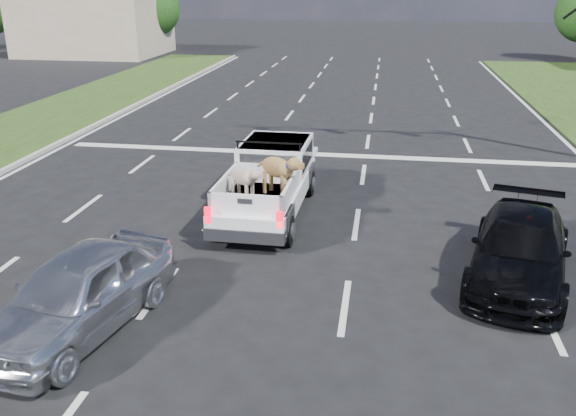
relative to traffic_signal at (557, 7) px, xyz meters
name	(u,v)px	position (x,y,z in m)	size (l,w,h in m)	color
ground	(250,299)	(-7.20, -10.50, -4.73)	(160.00, 160.00, 0.00)	black
road_markings	(299,186)	(-7.20, -3.94, -4.72)	(17.75, 60.00, 0.01)	silver
traffic_signal	(557,7)	(0.00, 0.00, 0.00)	(9.11, 0.31, 7.00)	black
building_left	(94,25)	(-27.20, 25.50, -2.53)	(10.00, 8.00, 4.40)	#C5B197
tree_far_b	(57,8)	(-31.20, 27.50, -1.44)	(4.20, 4.20, 5.40)	#332114
tree_far_c	(153,9)	(-23.20, 27.50, -1.44)	(4.20, 4.20, 5.40)	#332114
pickup_truck	(269,180)	(-7.66, -6.06, -3.86)	(2.01, 4.89, 1.82)	black
silver_sedan	(78,293)	(-9.76, -11.92, -4.04)	(1.63, 4.04, 1.38)	silver
black_coupe	(520,249)	(-2.20, -8.86, -4.10)	(1.77, 4.34, 1.26)	black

